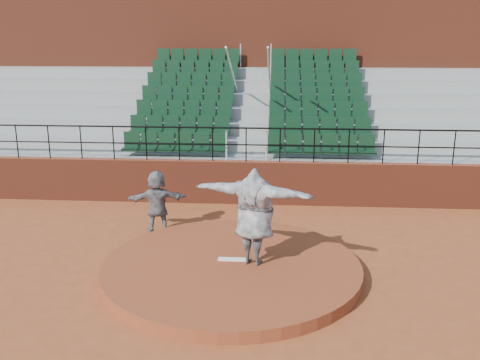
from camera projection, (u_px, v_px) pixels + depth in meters
name	position (u px, v px, depth m)	size (l,w,h in m)	color
ground	(232.00, 274.00, 11.43)	(90.00, 90.00, 0.00)	#954521
pitchers_mound	(232.00, 268.00, 11.40)	(5.50, 5.50, 0.25)	brown
pitching_rubber	(232.00, 259.00, 11.51)	(0.60, 0.15, 0.03)	white
boundary_wall	(246.00, 182.00, 16.08)	(24.00, 0.30, 1.30)	maroon
wall_railing	(246.00, 137.00, 15.71)	(24.04, 0.05, 1.03)	black
seating_deck	(252.00, 135.00, 19.38)	(24.00, 5.97, 4.63)	gray
press_box_facade	(257.00, 69.00, 22.63)	(24.00, 3.00, 7.10)	maroon
pitcher	(254.00, 216.00, 11.11)	(2.55, 0.69, 2.08)	black
fielder	(157.00, 201.00, 13.68)	(1.51, 0.48, 1.63)	black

